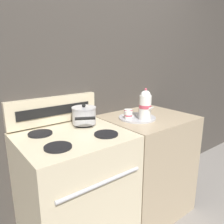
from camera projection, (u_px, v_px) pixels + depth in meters
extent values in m
plane|color=gray|center=(115.00, 224.00, 1.95)|extent=(6.00, 6.00, 0.00)
cube|color=#423D38|center=(92.00, 97.00, 1.94)|extent=(6.00, 0.05, 2.20)
cube|color=beige|center=(76.00, 194.00, 1.61)|extent=(0.73, 0.64, 0.94)
cylinder|color=silver|center=(102.00, 183.00, 1.29)|extent=(0.58, 0.02, 0.02)
cylinder|color=black|center=(40.00, 134.00, 1.49)|extent=(0.16, 0.16, 0.01)
cylinder|color=black|center=(84.00, 124.00, 1.70)|extent=(0.16, 0.16, 0.01)
cylinder|color=black|center=(58.00, 147.00, 1.28)|extent=(0.16, 0.16, 0.01)
cylinder|color=black|center=(106.00, 134.00, 1.48)|extent=(0.16, 0.16, 0.01)
cube|color=beige|center=(54.00, 110.00, 1.69)|extent=(0.72, 0.05, 0.21)
cube|color=black|center=(56.00, 111.00, 1.67)|extent=(0.58, 0.01, 0.07)
cube|color=tan|center=(146.00, 164.00, 2.05)|extent=(0.74, 0.64, 0.94)
cylinder|color=#B7B7BC|center=(84.00, 116.00, 1.69)|extent=(0.18, 0.18, 0.12)
cylinder|color=#B7B7BC|center=(84.00, 108.00, 1.67)|extent=(0.19, 0.19, 0.01)
sphere|color=black|center=(84.00, 106.00, 1.67)|extent=(0.03, 0.03, 0.03)
cylinder|color=black|center=(85.00, 118.00, 1.53)|extent=(0.14, 0.09, 0.02)
cylinder|color=#B2B2B7|center=(137.00, 118.00, 1.87)|extent=(0.32, 0.32, 0.01)
cylinder|color=white|center=(145.00, 108.00, 1.77)|extent=(0.10, 0.10, 0.20)
cylinder|color=#C6475B|center=(145.00, 106.00, 1.77)|extent=(0.10, 0.10, 0.03)
sphere|color=white|center=(146.00, 95.00, 1.75)|extent=(0.08, 0.08, 0.08)
sphere|color=#C6475B|center=(146.00, 89.00, 1.73)|extent=(0.02, 0.02, 0.02)
cone|color=white|center=(152.00, 108.00, 1.71)|extent=(0.03, 0.07, 0.06)
cylinder|color=white|center=(128.00, 115.00, 1.91)|extent=(0.12, 0.12, 0.01)
cylinder|color=white|center=(128.00, 112.00, 1.91)|extent=(0.07, 0.07, 0.05)
cylinder|color=#C6475B|center=(128.00, 110.00, 1.90)|extent=(0.08, 0.08, 0.01)
cylinder|color=white|center=(143.00, 115.00, 1.92)|extent=(0.12, 0.12, 0.01)
cylinder|color=white|center=(143.00, 112.00, 1.91)|extent=(0.07, 0.07, 0.05)
cylinder|color=#C6475B|center=(143.00, 110.00, 1.91)|extent=(0.08, 0.08, 0.01)
cylinder|color=white|center=(128.00, 115.00, 1.81)|extent=(0.06, 0.06, 0.06)
cylinder|color=#C6475B|center=(128.00, 115.00, 1.81)|extent=(0.07, 0.07, 0.01)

